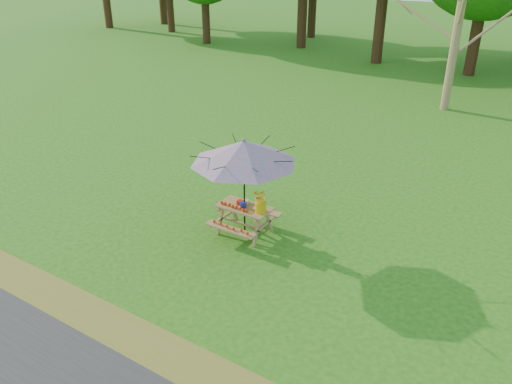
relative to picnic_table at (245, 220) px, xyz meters
The scene contains 6 objects.
ground 4.59m from the picnic_table, 165.12° to the right, with size 120.00×120.00×0.00m, color #236212.
picnic_table is the anchor object (origin of this frame).
patio_umbrella 1.62m from the picnic_table, 84.81° to the left, with size 2.37×2.37×2.26m.
produce_bins 0.40m from the picnic_table, 156.35° to the left, with size 0.26×0.35×0.13m.
tomatoes_row 0.44m from the picnic_table, 130.28° to the right, with size 0.77×0.13×0.07m, color red, non-canonical shape.
flower_bucket 0.76m from the picnic_table, ahead, with size 0.36×0.32×0.53m.
Camera 1 is at (9.84, -6.88, 5.73)m, focal length 35.00 mm.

